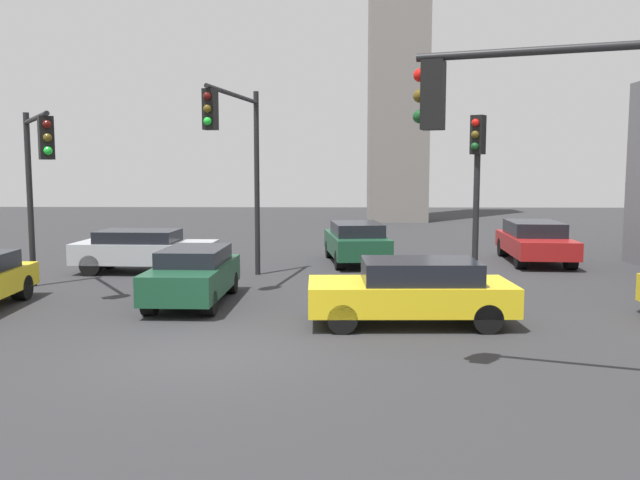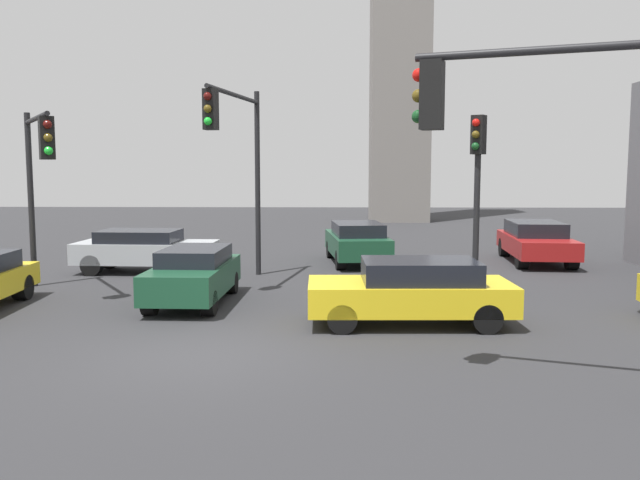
% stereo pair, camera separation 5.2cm
% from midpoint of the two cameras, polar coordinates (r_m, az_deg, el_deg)
% --- Properties ---
extents(ground_plane, '(90.50, 90.50, 0.00)m').
position_cam_midpoint_polar(ground_plane, '(11.98, -10.02, -9.80)').
color(ground_plane, '#2D2D30').
extents(traffic_light_0, '(2.03, 3.09, 4.81)m').
position_cam_midpoint_polar(traffic_light_0, '(18.31, -23.13, 6.17)').
color(traffic_light_0, black).
rests_on(traffic_light_0, ground_plane).
extents(traffic_light_1, '(0.95, 4.21, 5.62)m').
position_cam_midpoint_polar(traffic_light_1, '(18.63, -7.08, 8.33)').
color(traffic_light_1, black).
rests_on(traffic_light_1, ground_plane).
extents(traffic_light_2, '(3.44, 1.35, 5.26)m').
position_cam_midpoint_polar(traffic_light_2, '(9.78, 19.30, 8.28)').
color(traffic_light_2, black).
rests_on(traffic_light_2, ground_plane).
extents(traffic_light_3, '(0.44, 0.49, 4.65)m').
position_cam_midpoint_polar(traffic_light_3, '(17.65, 13.53, 5.96)').
color(traffic_light_3, black).
rests_on(traffic_light_3, ground_plane).
extents(car_0, '(2.27, 4.84, 1.43)m').
position_cam_midpoint_polar(car_0, '(24.39, 18.21, -0.05)').
color(car_0, maroon).
rests_on(car_0, ground_plane).
extents(car_1, '(2.27, 4.53, 1.44)m').
position_cam_midpoint_polar(car_1, '(22.92, 3.28, -0.13)').
color(car_1, '#19472D').
rests_on(car_1, ground_plane).
extents(car_4, '(4.31, 1.96, 1.37)m').
position_cam_midpoint_polar(car_4, '(14.07, 8.09, -4.34)').
color(car_4, yellow).
rests_on(car_4, ground_plane).
extents(car_7, '(4.41, 1.99, 1.35)m').
position_cam_midpoint_polar(car_7, '(21.63, -14.83, -0.80)').
color(car_7, '#ADB2B7').
rests_on(car_7, ground_plane).
extents(car_8, '(1.73, 4.02, 1.35)m').
position_cam_midpoint_polar(car_8, '(16.41, -10.77, -2.91)').
color(car_8, '#19472D').
rests_on(car_8, ground_plane).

